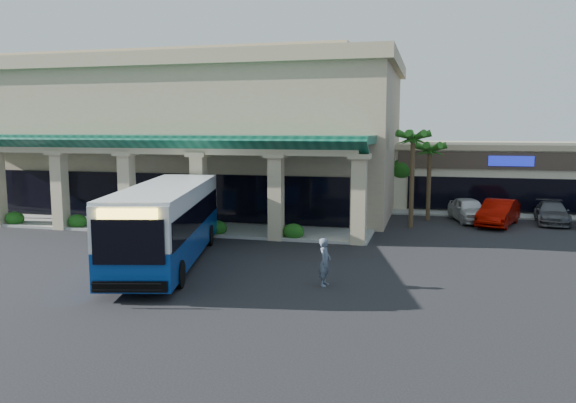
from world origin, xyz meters
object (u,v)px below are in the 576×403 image
(car_silver, at_px, (469,210))
(car_red, at_px, (552,213))
(pedestrian, at_px, (325,262))
(transit_bus, at_px, (168,224))
(car_white, at_px, (498,213))

(car_silver, height_order, car_red, car_silver)
(pedestrian, bearing_deg, transit_bus, 80.77)
(transit_bus, height_order, car_red, transit_bus)
(pedestrian, height_order, car_white, pedestrian)
(pedestrian, xyz_separation_m, car_white, (8.06, 16.01, -0.12))
(pedestrian, distance_m, car_red, 21.15)
(transit_bus, xyz_separation_m, car_silver, (13.95, 15.18, -0.98))
(car_silver, distance_m, car_red, 5.18)
(transit_bus, xyz_separation_m, car_red, (19.10, 15.77, -1.08))
(transit_bus, relative_size, pedestrian, 6.77)
(pedestrian, xyz_separation_m, car_red, (11.49, 17.75, -0.25))
(pedestrian, distance_m, car_silver, 18.30)
(transit_bus, relative_size, car_white, 2.55)
(pedestrian, bearing_deg, car_silver, -14.91)
(transit_bus, relative_size, car_red, 2.67)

